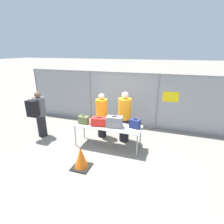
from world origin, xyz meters
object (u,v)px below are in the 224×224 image
Objects in this scene: suitcase_olive at (84,120)px; suitcase_red at (99,121)px; security_worker_near at (124,116)px; security_worker_far at (102,115)px; traffic_cone at (81,158)px; traveler_hooded at (39,113)px; suitcase_grey at (114,122)px; suitcase_navy at (135,124)px; inspection_table at (108,127)px; utility_trailer at (143,101)px.

suitcase_red is at bearing 2.38° from suitcase_olive.
security_worker_near reaches higher than security_worker_far.
security_worker_far is 2.06m from traffic_cone.
traffic_cone is at bearing -34.69° from traveler_hooded.
suitcase_grey reaches higher than suitcase_navy.
security_worker_far reaches higher than inspection_table.
traveler_hooded is at bearing -178.83° from suitcase_grey.
suitcase_navy is (1.71, 0.20, 0.01)m from suitcase_olive.
suitcase_olive is 0.83m from security_worker_far.
suitcase_grey is 0.32× the size of traveler_hooded.
suitcase_red is 1.17m from suitcase_navy.
suitcase_red is 2.39m from traveler_hooded.
suitcase_navy is at bearing 7.02° from inspection_table.
traffic_cone is at bearing -92.06° from suitcase_red.
utility_trailer reaches higher than traffic_cone.
suitcase_grey reaches higher than utility_trailer.
suitcase_grey is at bearing -6.42° from inspection_table.
utility_trailer is at bearing 82.60° from traffic_cone.
suitcase_red is 0.33× the size of traveler_hooded.
traveler_hooded is at bearing 152.34° from traffic_cone.
suitcase_olive is at bearing -105.27° from utility_trailer.
suitcase_grey is at bearing 66.61° from traffic_cone.
traveler_hooded reaches higher than suitcase_navy.
inspection_table is at bearing 6.61° from suitcase_olive.
utility_trailer is 5.77× the size of traffic_cone.
suitcase_grey is (1.07, 0.07, 0.04)m from suitcase_olive.
traveler_hooded reaches higher than inspection_table.
suitcase_grey is at bearing -5.85° from traveler_hooded.
inspection_table is at bearing -5.16° from traveler_hooded.
utility_trailer is (0.91, 3.91, -0.43)m from security_worker_far.
suitcase_grey is 0.30× the size of security_worker_near.
utility_trailer is (0.21, 4.59, -0.53)m from suitcase_grey.
security_worker_near reaches higher than traveler_hooded.
suitcase_navy is 0.20× the size of security_worker_near.
suitcase_grey is 0.33× the size of security_worker_far.
traveler_hooded is (-2.39, -0.01, 0.04)m from suitcase_red.
security_worker_near is (-0.47, 0.48, 0.01)m from suitcase_navy.
security_worker_far is (-0.20, 0.73, -0.05)m from suitcase_red.
inspection_table is 4.07× the size of suitcase_grey.
security_worker_near reaches higher than utility_trailer.
security_worker_near is at bearing 68.91° from traffic_cone.
suitcase_navy is at bearing 49.87° from traffic_cone.
suitcase_navy is 0.21× the size of security_worker_far.
security_worker_far is at bearing 158.08° from suitcase_navy.
suitcase_red is 0.31× the size of security_worker_near.
inspection_table is 0.61× the size of utility_trailer.
suitcase_navy is 0.20× the size of traveler_hooded.
suitcase_navy is 0.56× the size of traffic_cone.
suitcase_red is at bearing -165.04° from inspection_table.
utility_trailer is at bearing 49.17° from traveler_hooded.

